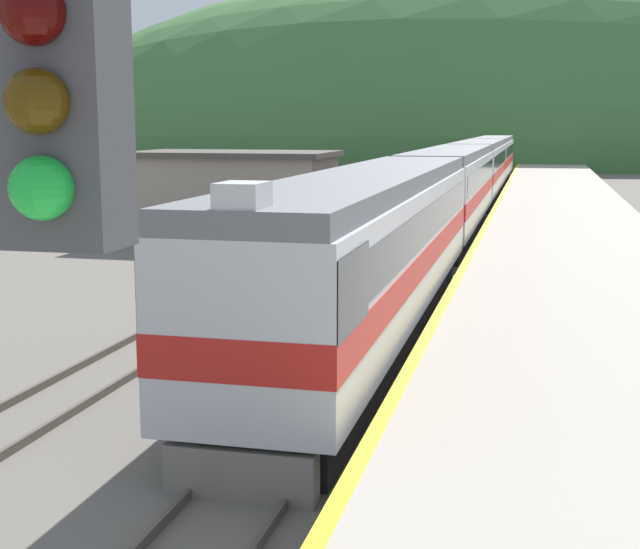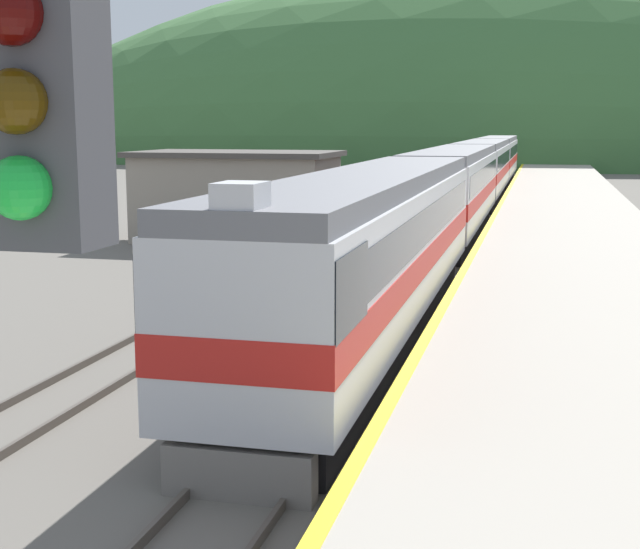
% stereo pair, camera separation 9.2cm
% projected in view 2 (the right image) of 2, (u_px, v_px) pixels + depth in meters
% --- Properties ---
extents(track_main, '(1.52, 180.00, 0.16)m').
position_uv_depth(track_main, '(489.00, 192.00, 69.21)').
color(track_main, '#4C443D').
rests_on(track_main, ground).
extents(track_siding, '(1.52, 180.00, 0.16)m').
position_uv_depth(track_siding, '(426.00, 191.00, 70.39)').
color(track_siding, '#4C443D').
rests_on(track_siding, ground).
extents(platform, '(7.17, 140.00, 0.97)m').
position_uv_depth(platform, '(565.00, 213.00, 48.75)').
color(platform, '#9E9689').
rests_on(platform, ground).
extents(distant_hills, '(159.94, 71.97, 55.96)m').
position_uv_depth(distant_hills, '(516.00, 160.00, 131.55)').
color(distant_hills, '#3D6B38').
rests_on(distant_hills, ground).
extents(station_shed, '(9.10, 5.41, 4.08)m').
position_uv_depth(station_shed, '(237.00, 196.00, 40.67)').
color(station_shed, gray).
rests_on(station_shed, ground).
extents(express_train_lead_car, '(2.92, 20.58, 4.51)m').
position_uv_depth(express_train_lead_car, '(370.00, 249.00, 21.83)').
color(express_train_lead_car, black).
rests_on(express_train_lead_car, ground).
extents(carriage_second, '(2.91, 19.09, 4.15)m').
position_uv_depth(carriage_second, '(454.00, 189.00, 41.87)').
color(carriage_second, black).
rests_on(carriage_second, ground).
extents(carriage_third, '(2.91, 19.09, 4.15)m').
position_uv_depth(carriage_third, '(483.00, 169.00, 60.97)').
color(carriage_third, black).
rests_on(carriage_third, ground).
extents(carriage_fourth, '(2.91, 19.09, 4.15)m').
position_uv_depth(carriage_fourth, '(498.00, 158.00, 80.07)').
color(carriage_fourth, black).
rests_on(carriage_fourth, ground).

